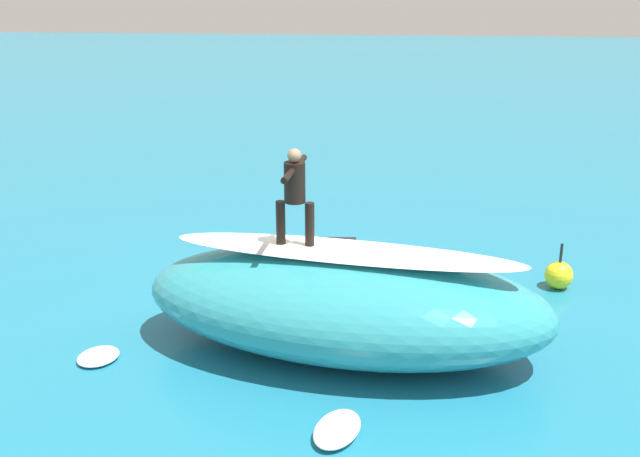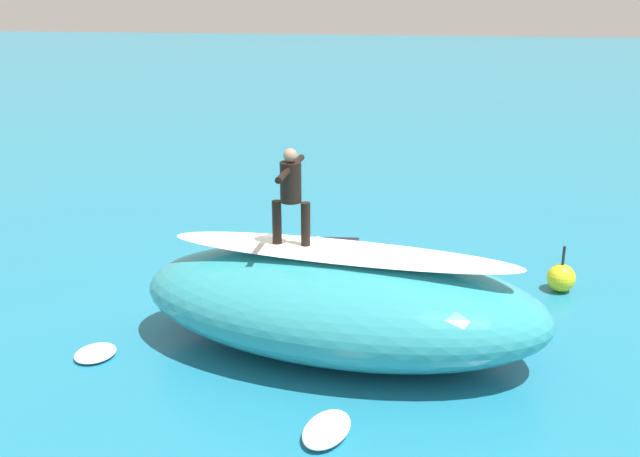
% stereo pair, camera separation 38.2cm
% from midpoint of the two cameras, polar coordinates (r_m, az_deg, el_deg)
% --- Properties ---
extents(ground_plane, '(120.00, 120.00, 0.00)m').
position_cam_midpoint_polar(ground_plane, '(13.87, -0.49, -5.16)').
color(ground_plane, teal).
extents(wave_crest, '(6.80, 3.92, 1.62)m').
position_cam_midpoint_polar(wave_crest, '(11.66, 0.98, -5.67)').
color(wave_crest, teal).
rests_on(wave_crest, ground_plane).
extents(wave_foam_lip, '(5.55, 1.86, 0.08)m').
position_cam_midpoint_polar(wave_foam_lip, '(11.33, 1.00, -1.76)').
color(wave_foam_lip, white).
rests_on(wave_foam_lip, wave_crest).
extents(surfboard_riding, '(1.87, 0.68, 0.08)m').
position_cam_midpoint_polar(surfboard_riding, '(11.53, -2.84, -1.40)').
color(surfboard_riding, '#EAE5C6').
rests_on(surfboard_riding, wave_crest).
extents(surfer_riding, '(0.60, 1.43, 1.50)m').
position_cam_midpoint_polar(surfer_riding, '(11.24, -2.91, 2.98)').
color(surfer_riding, black).
rests_on(surfer_riding, surfboard_riding).
extents(surfboard_paddling, '(2.32, 0.67, 0.08)m').
position_cam_midpoint_polar(surfboard_paddling, '(15.90, 0.68, -1.75)').
color(surfboard_paddling, silver).
rests_on(surfboard_paddling, ground_plane).
extents(surfer_paddling, '(1.60, 0.38, 0.29)m').
position_cam_midpoint_polar(surfer_paddling, '(15.84, 1.12, -1.19)').
color(surfer_paddling, black).
rests_on(surfer_paddling, surfboard_paddling).
extents(buoy_marker, '(0.53, 0.53, 0.89)m').
position_cam_midpoint_polar(buoy_marker, '(14.74, 17.04, -3.41)').
color(buoy_marker, yellow).
rests_on(buoy_marker, ground_plane).
extents(foam_patch_near, '(0.79, 1.05, 0.17)m').
position_cam_midpoint_polar(foam_patch_near, '(9.98, 0.18, -15.06)').
color(foam_patch_near, white).
rests_on(foam_patch_near, ground_plane).
extents(foam_patch_mid, '(0.78, 0.84, 0.11)m').
position_cam_midpoint_polar(foam_patch_mid, '(12.24, -17.42, -9.29)').
color(foam_patch_mid, white).
rests_on(foam_patch_mid, ground_plane).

